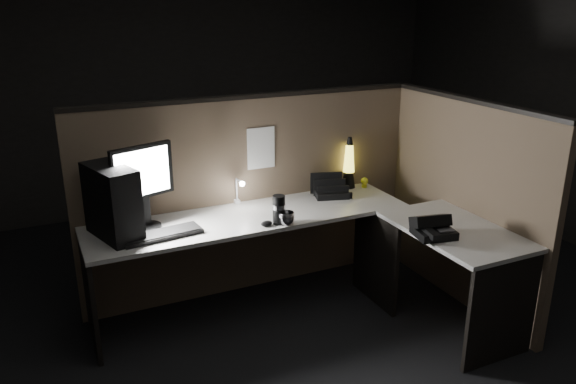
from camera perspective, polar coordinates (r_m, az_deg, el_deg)
name	(u,v)px	position (r m, az deg, el deg)	size (l,w,h in m)	color
floor	(307,343)	(3.89, 1.94, -15.10)	(6.00, 6.00, 0.00)	black
room_shell	(310,102)	(3.27, 2.26, 9.15)	(6.00, 6.00, 6.00)	silver
partition_back	(253,196)	(4.31, -3.56, -0.40)	(2.66, 0.06, 1.50)	brown
partition_right	(463,204)	(4.32, 17.35, -1.20)	(0.06, 1.66, 1.50)	brown
desk	(314,245)	(3.87, 2.71, -5.40)	(2.60, 1.60, 0.73)	#BCB9B1
pc_tower	(112,202)	(3.71, -17.42, -0.99)	(0.20, 0.45, 0.47)	black
monitor	(143,179)	(3.78, -14.52, 1.33)	(0.42, 0.20, 0.56)	black
keyboard	(162,235)	(3.71, -12.71, -4.26)	(0.51, 0.17, 0.03)	black
mouse	(267,224)	(3.79, -2.19, -3.22)	(0.09, 0.06, 0.03)	black
clip_lamp	(239,190)	(4.13, -4.96, 0.22)	(0.04, 0.16, 0.21)	white
organizer	(330,190)	(4.37, 4.29, 0.19)	(0.30, 0.28, 0.19)	black
lava_lamp	(349,167)	(4.54, 6.20, 2.57)	(0.11, 0.11, 0.42)	black
travel_mug	(279,210)	(3.80, -0.94, -1.80)	(0.09, 0.09, 0.20)	black
steel_mug	(287,218)	(3.80, -0.15, -2.70)	(0.11, 0.11, 0.09)	silver
figurine	(364,181)	(4.59, 7.77, 1.10)	(0.06, 0.06, 0.06)	yellow
pinned_paper	(261,148)	(4.19, -2.76, 4.47)	(0.22, 0.00, 0.31)	white
desk_phone	(432,228)	(3.74, 14.43, -3.53)	(0.28, 0.28, 0.15)	black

